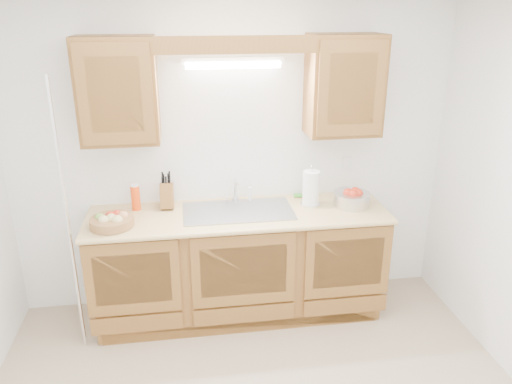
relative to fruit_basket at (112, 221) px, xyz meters
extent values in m
cube|color=white|center=(0.93, 0.43, 0.31)|extent=(3.50, 0.02, 2.50)
cube|color=brown|center=(0.93, 0.13, -0.50)|extent=(2.20, 0.60, 0.86)
cube|color=#D8BB71|center=(0.93, 0.12, -0.06)|extent=(2.30, 0.63, 0.04)
cube|color=brown|center=(0.10, 0.27, 0.88)|extent=(0.55, 0.33, 0.75)
cube|color=brown|center=(1.76, 0.27, 0.88)|extent=(0.55, 0.33, 0.75)
cube|color=brown|center=(0.93, 0.12, 1.20)|extent=(2.20, 0.05, 0.12)
cylinder|color=white|center=(0.93, 0.33, 1.04)|extent=(0.70, 0.05, 0.05)
cube|color=white|center=(0.93, 0.36, 1.07)|extent=(0.76, 0.06, 0.05)
cube|color=#9E9EA3|center=(0.93, 0.14, -0.04)|extent=(0.84, 0.46, 0.01)
cube|color=#9E9EA3|center=(0.72, 0.14, -0.12)|extent=(0.39, 0.40, 0.16)
cube|color=#9E9EA3|center=(1.14, 0.14, -0.12)|extent=(0.39, 0.40, 0.16)
cylinder|color=silver|center=(0.93, 0.34, -0.02)|extent=(0.06, 0.06, 0.04)
cylinder|color=silver|center=(0.93, 0.34, 0.06)|extent=(0.02, 0.02, 0.16)
cylinder|color=silver|center=(0.93, 0.29, 0.15)|extent=(0.02, 0.12, 0.02)
cylinder|color=white|center=(1.05, 0.34, 0.02)|extent=(0.03, 0.03, 0.12)
cylinder|color=silver|center=(-0.27, -0.13, 0.06)|extent=(0.03, 0.03, 2.00)
cube|color=white|center=(1.88, 0.42, 0.21)|extent=(0.08, 0.01, 0.12)
cylinder|color=#A36F41|center=(0.00, 0.00, -0.01)|extent=(0.38, 0.38, 0.06)
sphere|color=#D8C67F|center=(-0.05, -0.04, 0.02)|extent=(0.08, 0.08, 0.08)
sphere|color=#D8C67F|center=(0.04, -0.05, 0.02)|extent=(0.08, 0.08, 0.08)
sphere|color=tan|center=(0.08, 0.03, 0.02)|extent=(0.07, 0.07, 0.07)
sphere|color=red|center=(-0.02, 0.05, 0.02)|extent=(0.07, 0.07, 0.07)
sphere|color=#72A53F|center=(-0.09, 0.02, 0.02)|extent=(0.07, 0.07, 0.07)
sphere|color=#D8C67F|center=(0.00, -0.01, 0.02)|extent=(0.08, 0.08, 0.08)
sphere|color=red|center=(0.03, 0.08, 0.02)|extent=(0.07, 0.07, 0.07)
cube|color=brown|center=(0.39, 0.30, 0.06)|extent=(0.11, 0.17, 0.22)
cylinder|color=black|center=(0.36, 0.28, 0.17)|extent=(0.02, 0.04, 0.08)
cylinder|color=black|center=(0.39, 0.28, 0.18)|extent=(0.02, 0.04, 0.08)
cylinder|color=black|center=(0.42, 0.28, 0.18)|extent=(0.02, 0.04, 0.08)
cylinder|color=black|center=(0.37, 0.32, 0.19)|extent=(0.02, 0.04, 0.08)
cylinder|color=black|center=(0.41, 0.32, 0.19)|extent=(0.02, 0.04, 0.08)
cylinder|color=black|center=(0.36, 0.35, 0.19)|extent=(0.02, 0.04, 0.08)
cylinder|color=black|center=(0.42, 0.35, 0.20)|extent=(0.02, 0.04, 0.08)
cylinder|color=#F9470D|center=(0.15, 0.29, 0.06)|extent=(0.08, 0.08, 0.20)
cylinder|color=white|center=(0.15, 0.29, 0.16)|extent=(0.07, 0.07, 0.01)
imported|color=#2368AF|center=(0.39, 0.31, 0.04)|extent=(0.07, 0.08, 0.16)
cube|color=#CC333F|center=(1.47, 0.37, -0.04)|extent=(0.10, 0.07, 0.01)
cube|color=green|center=(1.47, 0.37, -0.03)|extent=(0.10, 0.07, 0.02)
cylinder|color=silver|center=(1.51, 0.19, -0.04)|extent=(0.16, 0.16, 0.01)
cylinder|color=silver|center=(1.51, 0.19, 0.12)|extent=(0.02, 0.02, 0.32)
cylinder|color=white|center=(1.51, 0.19, 0.10)|extent=(0.13, 0.13, 0.27)
sphere|color=silver|center=(1.51, 0.19, 0.28)|extent=(0.02, 0.02, 0.02)
cylinder|color=silver|center=(1.83, 0.12, 0.01)|extent=(0.30, 0.30, 0.11)
sphere|color=red|center=(1.80, 0.12, 0.07)|extent=(0.08, 0.08, 0.08)
sphere|color=red|center=(1.86, 0.14, 0.07)|extent=(0.08, 0.08, 0.08)
sphere|color=red|center=(1.83, 0.09, 0.07)|extent=(0.08, 0.08, 0.08)
sphere|color=red|center=(1.87, 0.10, 0.07)|extent=(0.08, 0.08, 0.08)
camera|label=1|loc=(0.54, -3.39, 1.46)|focal=35.00mm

